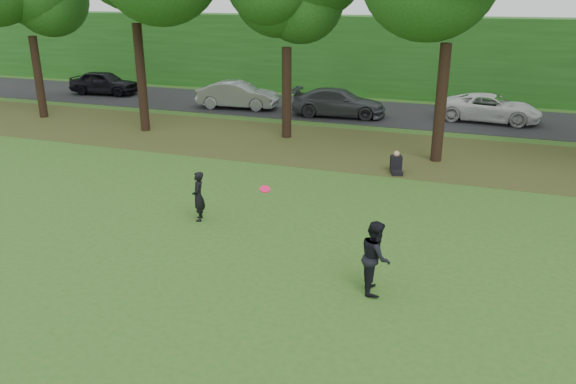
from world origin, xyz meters
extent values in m
plane|color=#2C5B1C|center=(0.00, 0.00, 0.00)|extent=(120.00, 120.00, 0.00)
cube|color=#4F3C1C|center=(0.00, 13.00, 0.01)|extent=(60.00, 7.00, 0.01)
cube|color=black|center=(0.00, 21.00, 0.01)|extent=(70.00, 7.00, 0.02)
cube|color=#1E4E16|center=(0.00, 27.00, 2.50)|extent=(70.00, 3.00, 5.00)
imported|color=black|center=(-1.95, 3.47, 0.75)|extent=(0.55, 0.64, 1.50)
imported|color=black|center=(3.82, 1.09, 0.85)|extent=(0.84, 0.97, 1.70)
imported|color=black|center=(-18.38, 20.73, 0.79)|extent=(4.67, 2.22, 1.54)
imported|color=gray|center=(-8.08, 19.43, 0.79)|extent=(4.84, 2.15, 1.54)
imported|color=#44454C|center=(-1.97, 19.32, 0.76)|extent=(5.25, 2.54, 1.48)
imported|color=white|center=(5.84, 20.73, 0.72)|extent=(5.24, 2.73, 1.41)
cylinder|color=#F6144D|center=(0.73, 2.13, 1.74)|extent=(0.36, 0.34, 0.16)
cube|color=black|center=(2.83, 9.94, 0.08)|extent=(0.55, 0.66, 0.16)
cube|color=black|center=(2.74, 10.21, 0.36)|extent=(0.51, 0.45, 0.56)
sphere|color=tan|center=(2.74, 10.21, 0.72)|extent=(0.22, 0.22, 0.22)
cylinder|color=black|center=(-17.00, 13.60, 2.14)|extent=(0.44, 0.44, 4.28)
cylinder|color=black|center=(-10.00, 12.80, 2.54)|extent=(0.44, 0.44, 5.08)
cylinder|color=black|center=(-3.00, 13.90, 2.06)|extent=(0.44, 0.44, 4.12)
cylinder|color=black|center=(4.00, 12.30, 2.31)|extent=(0.44, 0.44, 4.62)
camera|label=1|loc=(5.85, -10.20, 6.42)|focal=35.00mm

